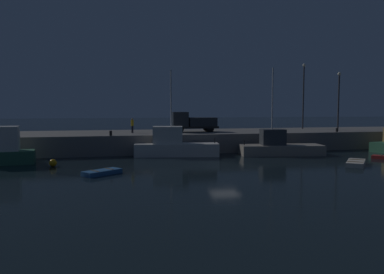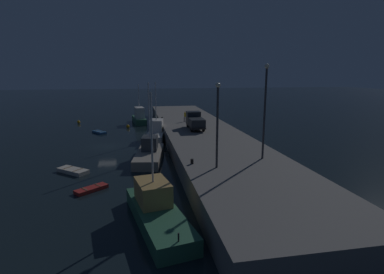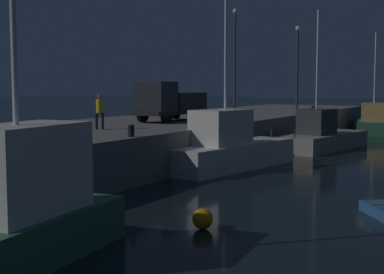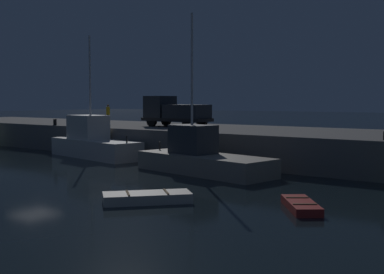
{
  "view_description": "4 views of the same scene",
  "coord_description": "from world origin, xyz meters",
  "px_view_note": "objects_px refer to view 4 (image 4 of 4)",
  "views": [
    {
      "loc": [
        -9.66,
        -30.08,
        4.96
      ],
      "look_at": [
        -0.59,
        10.37,
        1.7
      ],
      "focal_mm": 34.3,
      "sensor_mm": 36.0,
      "label": 1
    },
    {
      "loc": [
        43.11,
        4.45,
        10.26
      ],
      "look_at": [
        2.16,
        11.97,
        1.38
      ],
      "focal_mm": 28.22,
      "sensor_mm": 36.0,
      "label": 2
    },
    {
      "loc": [
        -28.78,
        -5.13,
        4.29
      ],
      "look_at": [
        0.53,
        11.57,
        1.16
      ],
      "focal_mm": 51.98,
      "sensor_mm": 36.0,
      "label": 3
    },
    {
      "loc": [
        25.02,
        -17.36,
        4.15
      ],
      "look_at": [
        2.34,
        11.99,
        1.47
      ],
      "focal_mm": 47.14,
      "sensor_mm": 36.0,
      "label": 4
    }
  ],
  "objects_px": {
    "fishing_trawler_red": "(93,143)",
    "dinghy_red_small": "(301,205)",
    "fishing_boat_orange": "(202,158)",
    "dinghy_orange_near": "(147,198)",
    "dockworker": "(108,113)",
    "bollard_west": "(55,122)",
    "utility_truck": "(174,112)"
  },
  "relations": [
    {
      "from": "fishing_trawler_red",
      "to": "utility_truck",
      "type": "distance_m",
      "value": 6.75
    },
    {
      "from": "fishing_trawler_red",
      "to": "dockworker",
      "type": "distance_m",
      "value": 6.85
    },
    {
      "from": "dinghy_orange_near",
      "to": "dockworker",
      "type": "xyz_separation_m",
      "value": [
        -18.31,
        14.89,
        2.89
      ]
    },
    {
      "from": "fishing_trawler_red",
      "to": "dinghy_orange_near",
      "type": "height_order",
      "value": "fishing_trawler_red"
    },
    {
      "from": "fishing_boat_orange",
      "to": "dinghy_orange_near",
      "type": "height_order",
      "value": "fishing_boat_orange"
    },
    {
      "from": "fishing_trawler_red",
      "to": "dinghy_red_small",
      "type": "bearing_deg",
      "value": -19.6
    },
    {
      "from": "fishing_trawler_red",
      "to": "dockworker",
      "type": "relative_size",
      "value": 5.18
    },
    {
      "from": "dinghy_orange_near",
      "to": "bollard_west",
      "type": "height_order",
      "value": "bollard_west"
    },
    {
      "from": "dinghy_red_small",
      "to": "bollard_west",
      "type": "relative_size",
      "value": 5.64
    },
    {
      "from": "dockworker",
      "to": "bollard_west",
      "type": "bearing_deg",
      "value": -123.53
    },
    {
      "from": "fishing_trawler_red",
      "to": "dinghy_red_small",
      "type": "xyz_separation_m",
      "value": [
        19.88,
        -7.08,
        -0.93
      ]
    },
    {
      "from": "dinghy_orange_near",
      "to": "utility_truck",
      "type": "bearing_deg",
      "value": 126.3
    },
    {
      "from": "fishing_boat_orange",
      "to": "bollard_west",
      "type": "relative_size",
      "value": 17.93
    },
    {
      "from": "fishing_boat_orange",
      "to": "utility_truck",
      "type": "xyz_separation_m",
      "value": [
        -7.94,
        7.11,
        2.45
      ]
    },
    {
      "from": "dockworker",
      "to": "bollard_west",
      "type": "height_order",
      "value": "dockworker"
    },
    {
      "from": "dinghy_orange_near",
      "to": "dockworker",
      "type": "height_order",
      "value": "dockworker"
    },
    {
      "from": "utility_truck",
      "to": "fishing_boat_orange",
      "type": "bearing_deg",
      "value": -41.83
    },
    {
      "from": "dinghy_orange_near",
      "to": "bollard_west",
      "type": "relative_size",
      "value": 7.03
    },
    {
      "from": "dinghy_orange_near",
      "to": "dinghy_red_small",
      "type": "distance_m",
      "value": 6.14
    },
    {
      "from": "bollard_west",
      "to": "fishing_boat_orange",
      "type": "bearing_deg",
      "value": -9.92
    },
    {
      "from": "fishing_trawler_red",
      "to": "fishing_boat_orange",
      "type": "distance_m",
      "value": 11.17
    },
    {
      "from": "fishing_boat_orange",
      "to": "bollard_west",
      "type": "xyz_separation_m",
      "value": [
        -17.5,
        3.06,
        1.52
      ]
    },
    {
      "from": "fishing_trawler_red",
      "to": "fishing_boat_orange",
      "type": "height_order",
      "value": "fishing_boat_orange"
    },
    {
      "from": "fishing_trawler_red",
      "to": "dockworker",
      "type": "bearing_deg",
      "value": 127.48
    },
    {
      "from": "dinghy_red_small",
      "to": "dockworker",
      "type": "distance_m",
      "value": 26.99
    },
    {
      "from": "dinghy_orange_near",
      "to": "dockworker",
      "type": "distance_m",
      "value": 23.77
    },
    {
      "from": "fishing_trawler_red",
      "to": "dockworker",
      "type": "height_order",
      "value": "fishing_trawler_red"
    },
    {
      "from": "utility_truck",
      "to": "dockworker",
      "type": "bearing_deg",
      "value": -177.14
    },
    {
      "from": "fishing_trawler_red",
      "to": "dinghy_orange_near",
      "type": "bearing_deg",
      "value": -34.09
    },
    {
      "from": "fishing_boat_orange",
      "to": "dinghy_red_small",
      "type": "height_order",
      "value": "fishing_boat_orange"
    },
    {
      "from": "dinghy_red_small",
      "to": "bollard_west",
      "type": "distance_m",
      "value": 27.76
    },
    {
      "from": "fishing_boat_orange",
      "to": "fishing_trawler_red",
      "type": "bearing_deg",
      "value": 171.99
    }
  ]
}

